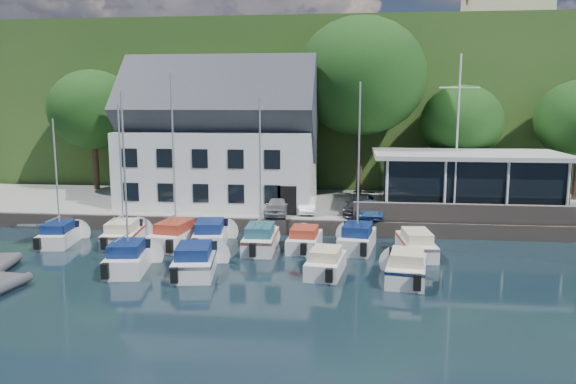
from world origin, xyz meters
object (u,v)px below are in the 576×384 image
boat_r1_1 (121,172)px  boat_r1_3 (211,232)px  club_pavilion (467,181)px  boat_r2_3 (326,260)px  boat_r1_7 (416,242)px  car_white (308,205)px  flagpole (457,137)px  boat_r1_0 (56,177)px  boat_r1_6 (359,169)px  boat_r2_4 (407,265)px  boat_r1_4 (260,171)px  boat_r2_2 (195,258)px  harbor_building (221,146)px  car_dgrey (360,205)px  boat_r1_2 (174,167)px  boat_r1_5 (305,238)px  car_blue (369,208)px  boat_r2_1 (125,179)px  car_silver (278,206)px

boat_r1_1 → boat_r1_3: bearing=-4.0°
club_pavilion → boat_r2_3: club_pavilion is taller
boat_r1_7 → car_white: bearing=130.7°
flagpole → boat_r1_0: flagpole is taller
boat_r2_3 → boat_r1_6: bearing=79.3°
car_white → boat_r2_4: car_white is taller
car_white → boat_r1_1: bearing=-152.9°
boat_r1_3 → boat_r1_6: size_ratio=0.65×
boat_r2_3 → flagpole: bearing=58.8°
boat_r1_4 → boat_r2_2: size_ratio=1.52×
harbor_building → car_dgrey: (10.43, -3.12, -3.70)m
boat_r1_1 → boat_r1_6: boat_r1_6 is taller
harbor_building → boat_r1_2: harbor_building is taller
boat_r1_6 → boat_r1_7: (3.35, -0.72, -4.07)m
boat_r1_5 → car_white: bearing=96.4°
flagpole → boat_r1_7: 8.67m
boat_r2_4 → boat_r1_2: bearing=166.6°
boat_r1_0 → boat_r1_4: boat_r1_4 is taller
boat_r1_2 → boat_r2_4: size_ratio=1.80×
boat_r1_5 → boat_r2_3: boat_r1_5 is taller
car_white → boat_r1_4: (-2.26, -6.45, 3.16)m
car_blue → boat_r2_1: size_ratio=0.36×
car_silver → boat_r1_0: size_ratio=0.45×
boat_r2_2 → car_white: bearing=58.0°
boat_r1_0 → boat_r2_1: size_ratio=0.87×
car_blue → boat_r1_5: bearing=-129.6°
flagpole → boat_r2_4: (-4.06, -10.78, -5.57)m
boat_r2_2 → boat_r2_3: bearing=-3.7°
boat_r1_2 → boat_r2_1: 5.29m
car_dgrey → boat_r1_0: bearing=-152.4°
car_silver → boat_r1_7: bearing=-30.7°
harbor_building → car_blue: (11.02, -4.05, -3.76)m
car_white → boat_r1_1: size_ratio=0.37×
boat_r1_3 → boat_r1_6: 9.73m
boat_r1_0 → boat_r2_4: boat_r1_0 is taller
flagpole → boat_r2_2: 18.97m
boat_r1_0 → club_pavilion: bearing=10.8°
car_silver → boat_r1_6: boat_r1_6 is taller
car_white → boat_r2_1: size_ratio=0.34×
car_white → car_blue: (4.20, -1.09, 0.04)m
flagpole → boat_r1_2: size_ratio=1.12×
car_blue → boat_r1_5: 6.37m
club_pavilion → car_dgrey: size_ratio=2.96×
car_dgrey → boat_r1_6: size_ratio=0.47×
boat_r1_0 → boat_r2_4: 21.36m
boat_r2_4 → flagpole: bearing=77.5°
boat_r1_2 → boat_r2_4: boat_r1_2 is taller
boat_r1_1 → boat_r1_2: (3.34, -0.13, 0.35)m
boat_r1_0 → boat_r2_2: (9.89, -4.77, -3.42)m
car_silver → car_dgrey: 5.63m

